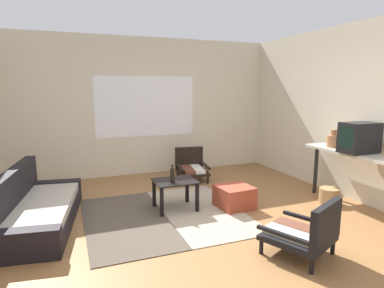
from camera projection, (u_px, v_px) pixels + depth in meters
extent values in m
plane|color=olive|center=(206.00, 232.00, 3.92)|extent=(7.80, 7.80, 0.00)
cube|color=beige|center=(145.00, 107.00, 6.51)|extent=(5.60, 0.12, 2.70)
cube|color=white|center=(146.00, 107.00, 6.45)|extent=(1.99, 0.01, 1.19)
cube|color=beige|center=(359.00, 113.00, 4.92)|extent=(0.12, 6.60, 2.70)
cube|color=#4C4238|center=(126.00, 221.00, 4.26)|extent=(1.05, 2.09, 0.01)
cube|color=gray|center=(200.00, 210.00, 4.63)|extent=(1.05, 2.09, 0.01)
cube|color=black|center=(42.00, 217.00, 4.11)|extent=(1.04, 2.05, 0.21)
cube|color=#B2A899|center=(43.00, 206.00, 4.09)|extent=(0.92, 1.85, 0.10)
cube|color=black|center=(12.00, 196.00, 3.99)|extent=(0.43, 1.95, 0.61)
cube|color=black|center=(55.00, 191.00, 4.96)|extent=(0.78, 0.29, 0.33)
cube|color=black|center=(21.00, 245.00, 3.25)|extent=(0.78, 0.29, 0.33)
cube|color=black|center=(175.00, 181.00, 4.60)|extent=(0.59, 0.49, 0.02)
cube|color=black|center=(154.00, 193.00, 4.73)|extent=(0.04, 0.04, 0.41)
cube|color=black|center=(187.00, 189.00, 4.91)|extent=(0.04, 0.04, 0.41)
cube|color=black|center=(162.00, 202.00, 4.35)|extent=(0.04, 0.04, 0.41)
cube|color=black|center=(197.00, 198.00, 4.54)|extent=(0.04, 0.04, 0.41)
cylinder|color=black|center=(208.00, 180.00, 5.94)|extent=(0.04, 0.04, 0.14)
cylinder|color=black|center=(183.00, 181.00, 5.83)|extent=(0.04, 0.04, 0.14)
cylinder|color=black|center=(201.00, 172.00, 6.46)|extent=(0.04, 0.04, 0.14)
cylinder|color=black|center=(177.00, 174.00, 6.36)|extent=(0.04, 0.04, 0.14)
cube|color=black|center=(192.00, 172.00, 6.13)|extent=(0.63, 0.69, 0.05)
cube|color=silver|center=(197.00, 169.00, 6.12)|extent=(0.26, 0.58, 0.06)
cube|color=brown|center=(187.00, 169.00, 6.08)|extent=(0.26, 0.58, 0.06)
cube|color=black|center=(189.00, 157.00, 6.36)|extent=(0.55, 0.15, 0.40)
cube|color=black|center=(205.00, 165.00, 6.17)|extent=(0.13, 0.62, 0.04)
cube|color=black|center=(179.00, 167.00, 6.06)|extent=(0.13, 0.62, 0.04)
cylinder|color=black|center=(261.00, 247.00, 3.40)|extent=(0.04, 0.04, 0.16)
cylinder|color=black|center=(285.00, 231.00, 3.77)|extent=(0.04, 0.04, 0.16)
cylinder|color=black|center=(312.00, 266.00, 3.03)|extent=(0.04, 0.04, 0.16)
cylinder|color=black|center=(333.00, 247.00, 3.40)|extent=(0.04, 0.04, 0.16)
cube|color=black|center=(298.00, 237.00, 3.38)|extent=(0.80, 0.82, 0.05)
cube|color=beige|center=(291.00, 235.00, 3.31)|extent=(0.42, 0.59, 0.06)
cube|color=brown|center=(301.00, 229.00, 3.46)|extent=(0.42, 0.59, 0.06)
cube|color=black|center=(326.00, 224.00, 3.15)|extent=(0.57, 0.31, 0.41)
cube|color=black|center=(285.00, 236.00, 3.17)|extent=(0.30, 0.58, 0.04)
cube|color=black|center=(310.00, 219.00, 3.56)|extent=(0.30, 0.58, 0.04)
cube|color=#993D28|center=(234.00, 197.00, 4.72)|extent=(0.51, 0.51, 0.32)
cube|color=beige|center=(352.00, 153.00, 4.64)|extent=(0.40, 1.51, 0.04)
cylinder|color=black|center=(316.00, 170.00, 5.35)|extent=(0.06, 0.06, 0.79)
cube|color=black|center=(359.00, 138.00, 4.51)|extent=(0.50, 0.32, 0.42)
cube|color=black|center=(346.00, 137.00, 4.42)|extent=(0.01, 0.25, 0.30)
cylinder|color=#A87047|center=(333.00, 141.00, 4.97)|extent=(0.19, 0.19, 0.18)
cylinder|color=#A87047|center=(334.00, 132.00, 4.94)|extent=(0.09, 0.09, 0.09)
cylinder|color=black|center=(172.00, 176.00, 4.48)|extent=(0.06, 0.06, 0.20)
cylinder|color=black|center=(172.00, 167.00, 4.46)|extent=(0.03, 0.03, 0.06)
cylinder|color=#9E7A4C|center=(329.00, 196.00, 4.89)|extent=(0.29, 0.29, 0.23)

